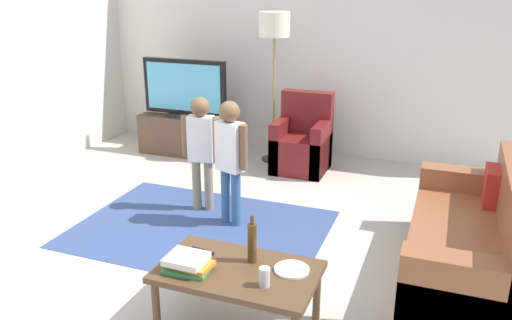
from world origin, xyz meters
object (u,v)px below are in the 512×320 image
at_px(couch, 479,247).
at_px(tv_stand, 187,135).
at_px(tv, 185,89).
at_px(plate, 292,270).
at_px(armchair, 303,145).
at_px(child_near_tv, 201,144).
at_px(coffee_table, 238,276).
at_px(soda_can, 264,277).
at_px(floor_lamp, 274,33).
at_px(child_center, 230,152).
at_px(book_stack, 188,263).
at_px(bottle, 252,242).
at_px(tv_remote, 202,252).

bearing_deg(couch, tv_stand, 150.16).
xyz_separation_m(tv, plate, (2.30, -2.94, -0.42)).
bearing_deg(plate, tv_stand, 127.83).
distance_m(armchair, child_near_tv, 1.61).
distance_m(tv_stand, coffee_table, 3.65).
bearing_deg(tv_stand, plate, -52.17).
distance_m(child_near_tv, soda_can, 2.11).
height_order(floor_lamp, plate, floor_lamp).
bearing_deg(tv_stand, child_center, -51.62).
relative_size(tv, floor_lamp, 0.62).
xyz_separation_m(tv_stand, plate, (2.30, -2.96, 0.18)).
xyz_separation_m(child_near_tv, book_stack, (0.74, -1.68, -0.20)).
height_order(child_near_tv, plate, child_near_tv).
xyz_separation_m(child_center, book_stack, (0.36, -1.49, -0.22)).
bearing_deg(floor_lamp, book_stack, -79.95).
bearing_deg(book_stack, bottle, 34.96).
relative_size(child_near_tv, soda_can, 9.28).
relative_size(tv_remote, soda_can, 1.42).
relative_size(tv_stand, tv_remote, 7.06).
height_order(tv_stand, armchair, armchair).
bearing_deg(coffee_table, tv, 123.07).
xyz_separation_m(coffee_table, tv_remote, (-0.30, 0.10, 0.06)).
distance_m(floor_lamp, bottle, 3.38).
bearing_deg(tv_stand, book_stack, -61.92).
xyz_separation_m(child_center, soda_can, (0.87, -1.50, -0.21)).
xyz_separation_m(child_near_tv, bottle, (1.07, -1.45, -0.11)).
height_order(couch, tv_remote, couch).
xyz_separation_m(couch, tv_remote, (-1.73, -1.01, 0.14)).
bearing_deg(tv, tv_stand, 90.00).
bearing_deg(floor_lamp, child_center, -82.89).
bearing_deg(couch, coffee_table, -142.29).
height_order(coffee_table, bottle, bottle).
xyz_separation_m(bottle, plate, (0.27, -0.02, -0.13)).
height_order(tv_stand, tv_remote, tv_stand).
distance_m(armchair, bottle, 2.96).
bearing_deg(couch, tv, 150.42).
xyz_separation_m(coffee_table, soda_can, (0.22, -0.12, 0.11)).
xyz_separation_m(armchair, book_stack, (0.16, -3.14, 0.17)).
relative_size(tv, bottle, 3.42).
bearing_deg(book_stack, armchair, 92.92).
bearing_deg(couch, soda_can, -134.64).
bearing_deg(tv, couch, -29.58).
relative_size(armchair, tv_remote, 5.29).
bearing_deg(bottle, couch, 35.53).
distance_m(armchair, child_center, 1.70).
xyz_separation_m(book_stack, bottle, (0.34, 0.23, 0.09)).
xyz_separation_m(armchair, plate, (0.77, -2.92, 0.13)).
relative_size(tv_stand, armchair, 1.33).
distance_m(tv, soda_can, 3.87).
xyz_separation_m(couch, coffee_table, (-1.43, -1.11, 0.08)).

